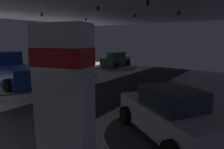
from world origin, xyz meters
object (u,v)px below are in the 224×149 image
at_px(brand_sign_pylon, 65,117).
at_px(pickup_truck_mid_left, 13,71).
at_px(display_platform_mid_right, 167,137).
at_px(pickup_truck_far_left, 67,64).
at_px(display_platform_mid_left, 16,86).
at_px(display_car_mid_right, 169,114).
at_px(display_car_deep_left, 116,60).
at_px(display_platform_deep_left, 116,67).
at_px(display_platform_far_left, 68,74).

relative_size(brand_sign_pylon, pickup_truck_mid_left, 0.70).
relative_size(pickup_truck_mid_left, display_platform_mid_right, 1.20).
xyz_separation_m(brand_sign_pylon, pickup_truck_far_left, (-11.33, 10.38, -0.85)).
bearing_deg(pickup_truck_far_left, display_platform_mid_left, -84.12).
bearing_deg(display_car_mid_right, display_car_deep_left, 129.62).
relative_size(display_platform_deep_left, display_platform_mid_left, 0.92).
distance_m(display_car_deep_left, display_platform_mid_left, 12.63).
bearing_deg(pickup_truck_far_left, display_platform_mid_right, -27.93).
distance_m(brand_sign_pylon, pickup_truck_mid_left, 12.18).
relative_size(display_platform_mid_right, display_car_mid_right, 1.03).
height_order(pickup_truck_far_left, display_platform_mid_right, pickup_truck_far_left).
bearing_deg(display_car_deep_left, pickup_truck_far_left, -97.40).
height_order(pickup_truck_far_left, display_car_deep_left, pickup_truck_far_left).
bearing_deg(display_platform_far_left, pickup_truck_mid_left, -86.03).
relative_size(display_platform_far_left, display_car_deep_left, 1.32).
xyz_separation_m(display_platform_far_left, display_platform_mid_right, (12.34, -6.75, 0.01)).
relative_size(display_platform_mid_left, pickup_truck_mid_left, 1.02).
height_order(brand_sign_pylon, display_platform_far_left, brand_sign_pylon).
xyz_separation_m(pickup_truck_mid_left, display_car_mid_right, (11.98, -1.09, -0.24)).
height_order(brand_sign_pylon, pickup_truck_far_left, brand_sign_pylon).
xyz_separation_m(brand_sign_pylon, display_car_deep_left, (-10.40, 17.53, -0.99)).
xyz_separation_m(brand_sign_pylon, display_platform_deep_left, (-10.40, 17.50, -1.87)).
distance_m(pickup_truck_far_left, display_car_deep_left, 7.22).
height_order(display_platform_mid_right, display_car_mid_right, display_car_mid_right).
bearing_deg(display_platform_far_left, brand_sign_pylon, -42.88).
bearing_deg(display_platform_mid_right, display_platform_mid_left, 174.97).
distance_m(display_platform_deep_left, pickup_truck_mid_left, 12.58).
distance_m(display_platform_deep_left, display_platform_mid_left, 12.57).
xyz_separation_m(display_platform_mid_left, pickup_truck_mid_left, (-0.32, 0.05, 1.08)).
bearing_deg(display_platform_mid_left, pickup_truck_mid_left, 170.76).
distance_m(brand_sign_pylon, display_car_mid_right, 4.12).
bearing_deg(pickup_truck_mid_left, display_platform_mid_right, -5.15).
height_order(pickup_truck_far_left, display_platform_mid_left, pickup_truck_far_left).
height_order(display_platform_far_left, display_platform_mid_right, display_platform_mid_right).
xyz_separation_m(display_platform_deep_left, display_platform_mid_left, (-0.37, -12.57, 0.03)).
xyz_separation_m(brand_sign_pylon, display_platform_mid_right, (0.86, 3.91, -1.87)).
xyz_separation_m(brand_sign_pylon, pickup_truck_mid_left, (-11.09, 4.99, -0.76)).
distance_m(display_platform_mid_right, display_car_mid_right, 0.87).
height_order(pickup_truck_far_left, display_platform_deep_left, pickup_truck_far_left).
distance_m(pickup_truck_mid_left, display_car_mid_right, 12.03).
xyz_separation_m(pickup_truck_mid_left, display_platform_mid_right, (11.95, -1.08, -1.11)).
relative_size(pickup_truck_far_left, display_platform_mid_right, 1.23).
xyz_separation_m(display_platform_far_left, display_car_deep_left, (1.08, 6.87, 0.89)).
distance_m(pickup_truck_far_left, display_platform_mid_left, 5.56).
xyz_separation_m(display_platform_mid_right, display_car_mid_right, (0.03, -0.02, 0.87)).
bearing_deg(display_platform_deep_left, pickup_truck_far_left, -97.44).
distance_m(display_platform_mid_left, pickup_truck_mid_left, 1.12).
bearing_deg(display_car_deep_left, display_platform_far_left, -98.93).
distance_m(display_car_deep_left, pickup_truck_mid_left, 12.57).
distance_m(display_platform_far_left, display_platform_mid_left, 5.77).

